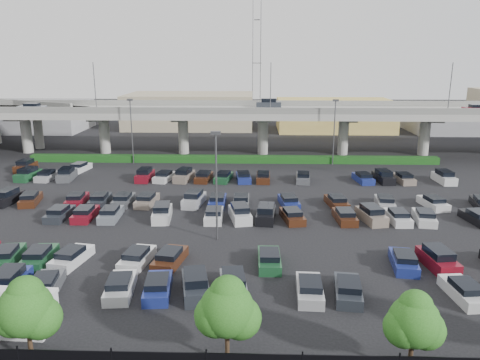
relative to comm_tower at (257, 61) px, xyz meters
The scene contains 8 objects.
ground 75.73m from the comm_tower, 93.09° to the right, with size 280.00×280.00×0.00m, color black.
overpass 43.09m from the comm_tower, 95.73° to the right, with size 150.00×13.00×15.80m.
hedge 51.42m from the comm_tower, 94.67° to the right, with size 66.00×1.60×1.10m, color #123E13.
tree_row 101.30m from the comm_tower, 91.88° to the right, with size 65.07×3.66×5.94m.
parked_cars 79.04m from the comm_tower, 94.25° to the right, with size 63.13×41.65×1.67m.
light_poles 73.06m from the comm_tower, 96.44° to the right, with size 66.90×48.38×10.30m.
distant_buildings 18.96m from the comm_tower, 55.50° to the right, with size 138.00×24.00×9.00m.
comm_tower is the anchor object (origin of this frame).
Camera 1 is at (3.38, -49.15, 16.77)m, focal length 35.00 mm.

